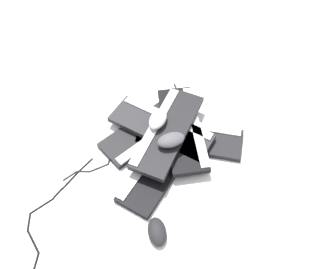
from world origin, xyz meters
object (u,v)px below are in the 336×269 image
mouse_0 (165,157)px  mouse_3 (171,140)px  keyboard_5 (167,131)px  mouse_2 (157,232)px  keyboard_1 (160,165)px  keyboard_3 (183,128)px  keyboard_4 (161,128)px  keyboard_2 (190,137)px  mouse_1 (158,119)px  keyboard_0 (149,128)px

mouse_0 → mouse_3: (0.02, -0.04, 0.06)m
mouse_0 → keyboard_5: bearing=144.7°
keyboard_5 → mouse_2: 0.41m
keyboard_1 → keyboard_3: keyboard_3 is taller
keyboard_4 → mouse_3: size_ratio=4.17×
mouse_2 → keyboard_1: bearing=165.9°
keyboard_1 → keyboard_4: (0.14, -0.09, 0.03)m
keyboard_2 → mouse_3: bearing=104.2°
keyboard_4 → mouse_3: mouse_3 is taller
keyboard_4 → keyboard_2: bearing=-134.1°
mouse_3 → keyboard_2: bearing=26.6°
keyboard_2 → keyboard_4: (0.09, 0.09, 0.03)m
mouse_3 → keyboard_4: bearing=90.7°
mouse_1 → keyboard_3: bearing=-68.8°
mouse_1 → mouse_3: size_ratio=1.00×
keyboard_5 → mouse_1: bearing=16.8°
mouse_0 → keyboard_2: bearing=109.8°
keyboard_0 → keyboard_4: bearing=-142.9°
keyboard_3 → mouse_1: size_ratio=4.21×
keyboard_5 → mouse_2: (-0.33, 0.25, -0.05)m
keyboard_3 → mouse_0: (-0.09, 0.14, 0.01)m
mouse_0 → mouse_2: bearing=-36.1°
keyboard_0 → keyboard_4: size_ratio=1.00×
mouse_1 → keyboard_5: bearing=-111.2°
keyboard_5 → mouse_1: mouse_1 is taller
mouse_0 → keyboard_4: bearing=155.7°
keyboard_4 → mouse_1: bearing=86.3°
keyboard_1 → mouse_1: size_ratio=4.18×
keyboard_2 → keyboard_5: (0.04, 0.09, 0.06)m
keyboard_3 → mouse_2: size_ratio=4.21×
mouse_0 → mouse_1: bearing=160.6°
keyboard_1 → keyboard_3: size_ratio=0.99×
keyboard_4 → mouse_1: 0.07m
mouse_3 → mouse_0: bearing=-138.3°
keyboard_3 → mouse_2: bearing=135.0°
keyboard_1 → keyboard_5: bearing=-44.8°
mouse_2 → mouse_3: (0.26, -0.22, 0.09)m
keyboard_5 → mouse_3: (-0.07, 0.02, 0.04)m
keyboard_0 → mouse_3: mouse_3 is taller
keyboard_4 → mouse_1: size_ratio=4.17×
keyboard_5 → keyboard_0: bearing=20.4°
keyboard_2 → mouse_1: size_ratio=3.84×
keyboard_0 → keyboard_2: size_ratio=1.09×
keyboard_1 → mouse_1: (0.14, -0.08, 0.10)m
keyboard_1 → keyboard_5: 0.14m
mouse_0 → mouse_3: size_ratio=1.00×
keyboard_4 → keyboard_0: bearing=37.1°
keyboard_1 → keyboard_5: keyboard_5 is taller
keyboard_2 → mouse_3: size_ratio=3.84×
keyboard_2 → mouse_1: (0.09, 0.10, 0.10)m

